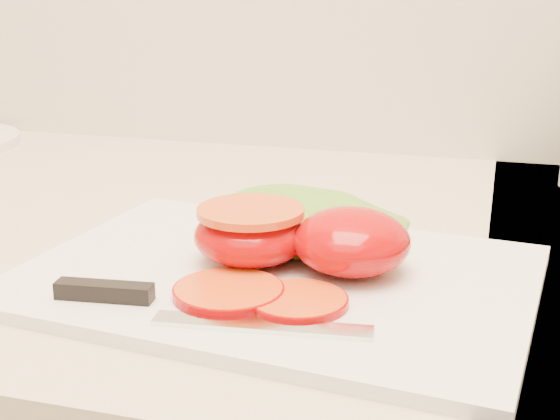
# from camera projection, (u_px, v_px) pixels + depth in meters

# --- Properties ---
(cutting_board) EXTENTS (0.40, 0.31, 0.01)m
(cutting_board) POSITION_uv_depth(u_px,v_px,m) (276.00, 277.00, 0.58)
(cutting_board) COLOR white
(cutting_board) RESTS_ON counter
(tomato_half_dome) EXTENTS (0.09, 0.09, 0.05)m
(tomato_half_dome) POSITION_uv_depth(u_px,v_px,m) (351.00, 241.00, 0.57)
(tomato_half_dome) COLOR #B00500
(tomato_half_dome) RESTS_ON cutting_board
(tomato_half_cut) EXTENTS (0.09, 0.09, 0.04)m
(tomato_half_cut) POSITION_uv_depth(u_px,v_px,m) (251.00, 233.00, 0.59)
(tomato_half_cut) COLOR #B00500
(tomato_half_cut) RESTS_ON cutting_board
(tomato_slice_0) EXTENTS (0.07, 0.07, 0.01)m
(tomato_slice_0) POSITION_uv_depth(u_px,v_px,m) (229.00, 292.00, 0.54)
(tomato_slice_0) COLOR #D55022
(tomato_slice_0) RESTS_ON cutting_board
(tomato_slice_1) EXTENTS (0.07, 0.07, 0.01)m
(tomato_slice_1) POSITION_uv_depth(u_px,v_px,m) (298.00, 301.00, 0.52)
(tomato_slice_1) COLOR #D55022
(tomato_slice_1) RESTS_ON cutting_board
(lettuce_leaf_0) EXTENTS (0.19, 0.15, 0.03)m
(lettuce_leaf_0) POSITION_uv_depth(u_px,v_px,m) (294.00, 220.00, 0.65)
(lettuce_leaf_0) COLOR #77C634
(lettuce_leaf_0) RESTS_ON cutting_board
(lettuce_leaf_1) EXTENTS (0.13, 0.11, 0.02)m
(lettuce_leaf_1) POSITION_uv_depth(u_px,v_px,m) (349.00, 229.00, 0.64)
(lettuce_leaf_1) COLOR #77C634
(lettuce_leaf_1) RESTS_ON cutting_board
(knife) EXTENTS (0.22, 0.04, 0.01)m
(knife) POSITION_uv_depth(u_px,v_px,m) (163.00, 304.00, 0.52)
(knife) COLOR silver
(knife) RESTS_ON cutting_board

